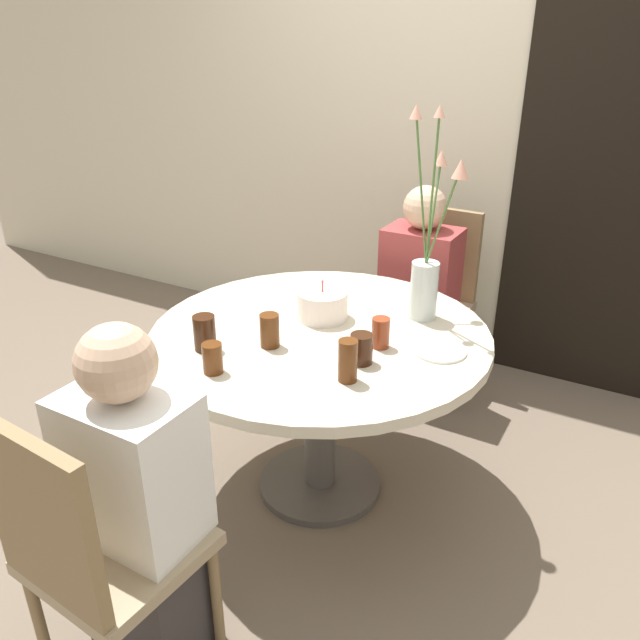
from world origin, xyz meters
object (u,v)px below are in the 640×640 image
object	(u,v)px
drink_glass_1	(348,361)
person_guest	(140,514)
drink_glass_4	(213,358)
side_plate	(440,350)
chair_near_front	(432,290)
drink_glass_0	(270,331)
drink_glass_5	(361,349)
chair_far_back	(90,548)
person_boy	(418,303)
flower_vase	(427,266)
drink_glass_2	(381,333)
birthday_cake	(322,305)
drink_glass_3	(205,333)

from	to	relation	value
drink_glass_1	person_guest	bearing A→B (deg)	-117.64
drink_glass_4	person_guest	xyz separation A→B (m)	(0.08, -0.44, -0.26)
side_plate	chair_near_front	bearing A→B (deg)	111.20
side_plate	drink_glass_0	world-z (taller)	drink_glass_0
drink_glass_0	drink_glass_5	bearing A→B (deg)	8.71
drink_glass_0	drink_glass_4	size ratio (longest dim) A/B	1.18
drink_glass_0	chair_far_back	bearing A→B (deg)	-89.20
person_boy	drink_glass_0	bearing A→B (deg)	-97.09
chair_far_back	drink_glass_4	xyz separation A→B (m)	(-0.07, 0.60, 0.24)
chair_near_front	side_plate	size ratio (longest dim) A/B	5.03
chair_near_front	side_plate	bearing A→B (deg)	-65.70
drink_glass_0	person_guest	world-z (taller)	person_guest
flower_vase	person_guest	size ratio (longest dim) A/B	0.72
side_plate	person_boy	distance (m)	0.93
chair_near_front	chair_far_back	distance (m)	2.07
drink_glass_1	drink_glass_5	bearing A→B (deg)	96.69
side_plate	drink_glass_4	bearing A→B (deg)	-139.55
drink_glass_0	drink_glass_2	xyz separation A→B (m)	(0.33, 0.18, -0.01)
chair_near_front	drink_glass_0	size ratio (longest dim) A/B	7.72
drink_glass_5	birthday_cake	bearing A→B (deg)	139.45
chair_far_back	flower_vase	distance (m)	1.43
drink_glass_5	person_guest	size ratio (longest dim) A/B	0.09
chair_far_back	drink_glass_2	bearing A→B (deg)	-103.27
flower_vase	drink_glass_5	distance (m)	0.47
chair_far_back	drink_glass_1	world-z (taller)	chair_far_back
side_plate	drink_glass_5	size ratio (longest dim) A/B	1.79
flower_vase	drink_glass_2	world-z (taller)	flower_vase
drink_glass_4	chair_near_front	bearing A→B (deg)	82.42
drink_glass_1	drink_glass_5	xyz separation A→B (m)	(-0.01, 0.12, -0.02)
person_guest	drink_glass_2	bearing A→B (deg)	70.33
side_plate	drink_glass_0	size ratio (longest dim) A/B	1.54
birthday_cake	drink_glass_1	distance (m)	0.47
drink_glass_2	drink_glass_1	bearing A→B (deg)	-88.21
drink_glass_1	drink_glass_5	world-z (taller)	drink_glass_1
person_boy	flower_vase	bearing A→B (deg)	-67.84
chair_far_back	drink_glass_0	world-z (taller)	chair_far_back
drink_glass_0	drink_glass_1	size ratio (longest dim) A/B	0.86
flower_vase	drink_glass_5	size ratio (longest dim) A/B	7.64
chair_near_front	chair_far_back	world-z (taller)	same
drink_glass_1	drink_glass_2	xyz separation A→B (m)	(-0.01, 0.26, -0.02)
chair_near_front	person_guest	bearing A→B (deg)	-90.46
chair_far_back	drink_glass_2	xyz separation A→B (m)	(0.32, 1.02, 0.25)
chair_far_back	drink_glass_4	bearing A→B (deg)	-79.60
flower_vase	drink_glass_3	xyz separation A→B (m)	(-0.55, -0.61, -0.15)
drink_glass_2	drink_glass_4	xyz separation A→B (m)	(-0.39, -0.43, -0.00)
person_boy	person_guest	bearing A→B (deg)	-93.60
person_boy	person_guest	distance (m)	1.75
chair_far_back	drink_glass_4	world-z (taller)	chair_far_back
drink_glass_5	person_guest	bearing A→B (deg)	-112.51
flower_vase	drink_glass_1	xyz separation A→B (m)	(-0.03, -0.56, -0.14)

